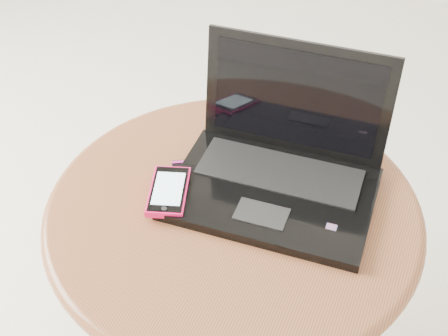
% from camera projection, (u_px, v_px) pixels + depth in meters
% --- Properties ---
extents(table, '(0.61, 0.61, 0.48)m').
position_uv_depth(table, '(233.00, 247.00, 1.06)').
color(table, brown).
rests_on(table, ground).
extents(laptop, '(0.33, 0.27, 0.21)m').
position_uv_depth(laptop, '(279.00, 165.00, 1.00)').
color(laptop, black).
rests_on(laptop, table).
extents(phone_black, '(0.11, 0.13, 0.01)m').
position_uv_depth(phone_black, '(192.00, 183.00, 1.02)').
color(phone_black, black).
rests_on(phone_black, table).
extents(phone_pink, '(0.09, 0.12, 0.01)m').
position_uv_depth(phone_pink, '(169.00, 191.00, 0.99)').
color(phone_pink, '#F41357').
rests_on(phone_pink, phone_black).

